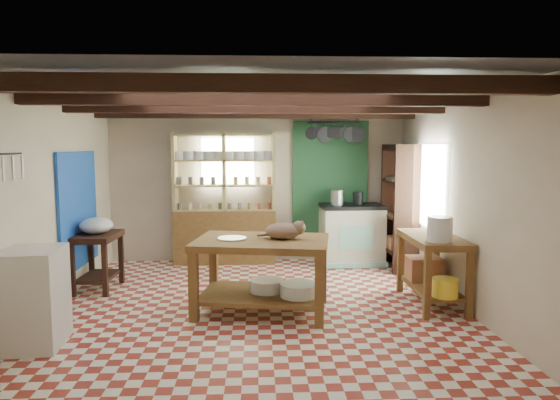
{
  "coord_description": "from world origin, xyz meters",
  "views": [
    {
      "loc": [
        -0.0,
        -6.04,
        1.98
      ],
      "look_at": [
        0.29,
        0.3,
        1.29
      ],
      "focal_mm": 32.0,
      "sensor_mm": 36.0,
      "label": 1
    }
  ],
  "objects_px": {
    "prep_table": "(98,262)",
    "stove": "(351,234)",
    "cat": "(283,231)",
    "work_table": "(262,275)",
    "white_cabinet": "(33,298)",
    "right_counter": "(432,270)"
  },
  "relations": [
    {
      "from": "prep_table",
      "to": "stove",
      "type": "bearing_deg",
      "value": 22.45
    },
    {
      "from": "prep_table",
      "to": "cat",
      "type": "distance_m",
      "value": 2.76
    },
    {
      "from": "work_table",
      "to": "stove",
      "type": "distance_m",
      "value": 2.82
    },
    {
      "from": "white_cabinet",
      "to": "work_table",
      "type": "bearing_deg",
      "value": 17.62
    },
    {
      "from": "right_counter",
      "to": "white_cabinet",
      "type": "bearing_deg",
      "value": -165.47
    },
    {
      "from": "prep_table",
      "to": "white_cabinet",
      "type": "height_order",
      "value": "white_cabinet"
    },
    {
      "from": "work_table",
      "to": "prep_table",
      "type": "xyz_separation_m",
      "value": [
        -2.25,
        1.01,
        -0.05
      ]
    },
    {
      "from": "white_cabinet",
      "to": "cat",
      "type": "relative_size",
      "value": 2.27
    },
    {
      "from": "work_table",
      "to": "right_counter",
      "type": "height_order",
      "value": "work_table"
    },
    {
      "from": "prep_table",
      "to": "cat",
      "type": "height_order",
      "value": "cat"
    },
    {
      "from": "stove",
      "to": "cat",
      "type": "height_order",
      "value": "cat"
    },
    {
      "from": "stove",
      "to": "prep_table",
      "type": "bearing_deg",
      "value": -162.67
    },
    {
      "from": "work_table",
      "to": "right_counter",
      "type": "bearing_deg",
      "value": 14.77
    },
    {
      "from": "right_counter",
      "to": "cat",
      "type": "height_order",
      "value": "cat"
    },
    {
      "from": "stove",
      "to": "white_cabinet",
      "type": "height_order",
      "value": "stove"
    },
    {
      "from": "prep_table",
      "to": "white_cabinet",
      "type": "distance_m",
      "value": 1.93
    },
    {
      "from": "white_cabinet",
      "to": "cat",
      "type": "height_order",
      "value": "cat"
    },
    {
      "from": "prep_table",
      "to": "right_counter",
      "type": "relative_size",
      "value": 0.65
    },
    {
      "from": "stove",
      "to": "white_cabinet",
      "type": "bearing_deg",
      "value": -141.54
    },
    {
      "from": "stove",
      "to": "cat",
      "type": "bearing_deg",
      "value": -120.73
    },
    {
      "from": "cat",
      "to": "right_counter",
      "type": "bearing_deg",
      "value": 5.24
    },
    {
      "from": "work_table",
      "to": "stove",
      "type": "bearing_deg",
      "value": 66.89
    }
  ]
}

